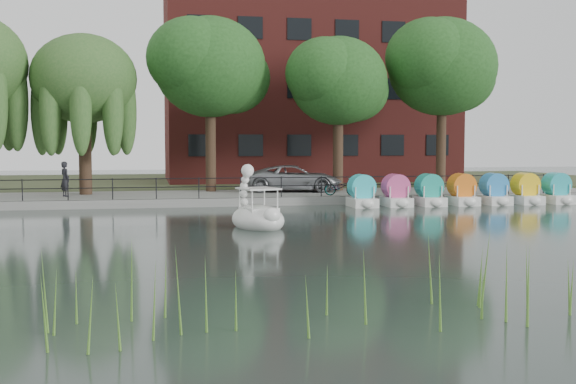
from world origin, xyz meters
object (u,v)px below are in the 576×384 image
object	(u,v)px
minivan	(294,176)
bicycle	(341,186)
swan_boat	(257,214)
pedestrian	(65,176)

from	to	relation	value
minivan	bicycle	xyz separation A→B (m)	(1.71, -3.37, -0.32)
minivan	swan_boat	world-z (taller)	swan_boat
swan_boat	minivan	bearing A→B (deg)	56.36
swan_boat	bicycle	bearing A→B (deg)	42.11
bicycle	pedestrian	bearing A→B (deg)	110.50
bicycle	pedestrian	world-z (taller)	pedestrian
minivan	bicycle	size ratio (longest dim) A/B	3.43
swan_boat	pedestrian	bearing A→B (deg)	108.82
bicycle	pedestrian	size ratio (longest dim) A/B	0.87
pedestrian	swan_boat	size ratio (longest dim) A/B	0.65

